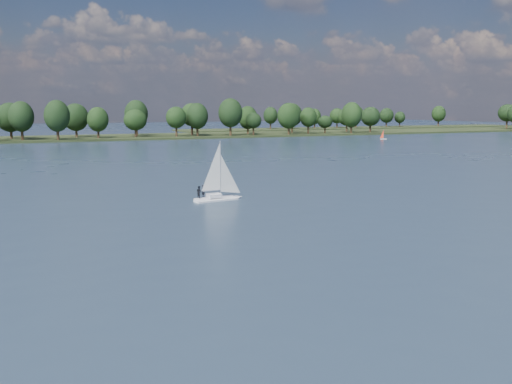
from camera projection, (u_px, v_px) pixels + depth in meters
ground at (178, 164)px, 122.14m from camera, size 700.00×700.00×0.00m
far_shore at (94, 139)px, 222.78m from camera, size 660.00×40.00×1.50m
far_shore_back at (362, 128)px, 332.11m from camera, size 220.00×30.00×1.40m
sailboat at (216, 183)px, 73.72m from camera, size 6.35×2.62×8.11m
dinghy_orange at (383, 137)px, 218.96m from camera, size 2.54×2.16×3.87m
treeline at (50, 118)px, 211.63m from camera, size 562.33×74.42×17.62m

